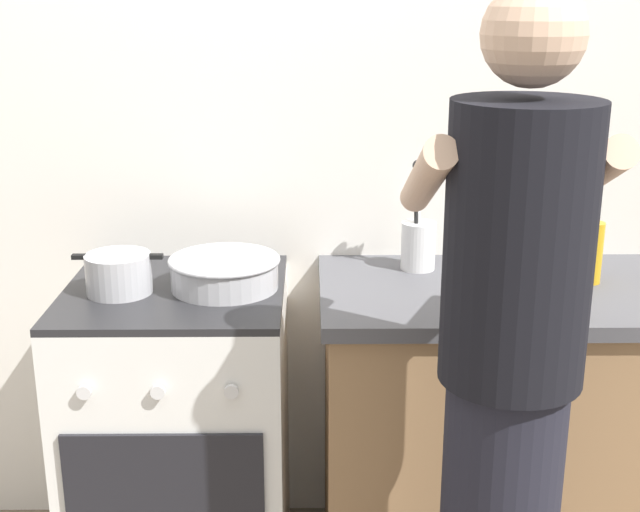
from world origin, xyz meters
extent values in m
cube|color=silver|center=(0.20, 0.50, 1.25)|extent=(3.20, 0.10, 2.50)
cube|color=#99724C|center=(0.55, 0.15, 0.43)|extent=(0.96, 0.56, 0.86)
cube|color=#4C4C51|center=(0.55, 0.15, 0.88)|extent=(1.00, 0.60, 0.04)
cube|color=white|center=(-0.35, 0.15, 0.44)|extent=(0.60, 0.60, 0.88)
cube|color=#232326|center=(-0.35, 0.15, 0.89)|extent=(0.60, 0.60, 0.02)
cube|color=black|center=(-0.35, -0.16, 0.42)|extent=(0.51, 0.01, 0.40)
cylinder|color=silver|center=(-0.53, -0.16, 0.74)|extent=(0.04, 0.01, 0.04)
cylinder|color=silver|center=(-0.35, -0.16, 0.74)|extent=(0.04, 0.01, 0.04)
cylinder|color=silver|center=(-0.17, -0.16, 0.74)|extent=(0.04, 0.01, 0.04)
cylinder|color=#B2B2B7|center=(-0.49, 0.11, 0.95)|extent=(0.18, 0.18, 0.11)
cube|color=black|center=(-0.59, 0.11, 1.00)|extent=(0.04, 0.02, 0.01)
cube|color=black|center=(-0.39, 0.11, 1.00)|extent=(0.04, 0.02, 0.01)
cylinder|color=#B7B7BC|center=(-0.21, 0.15, 0.94)|extent=(0.29, 0.29, 0.08)
torus|color=#B7B7BC|center=(-0.21, 0.15, 0.98)|extent=(0.31, 0.31, 0.01)
cylinder|color=silver|center=(0.34, 0.31, 0.97)|extent=(0.10, 0.10, 0.14)
cylinder|color=silver|center=(0.34, 0.31, 1.04)|extent=(0.02, 0.06, 0.23)
sphere|color=silver|center=(0.34, 0.31, 1.17)|extent=(0.03, 0.03, 0.03)
cylinder|color=white|center=(0.33, 0.32, 1.04)|extent=(0.04, 0.06, 0.23)
sphere|color=white|center=(0.33, 0.32, 1.16)|extent=(0.03, 0.03, 0.03)
cylinder|color=black|center=(0.33, 0.31, 1.06)|extent=(0.02, 0.03, 0.28)
sphere|color=black|center=(0.33, 0.31, 1.21)|extent=(0.03, 0.03, 0.03)
cylinder|color=silver|center=(0.54, 0.19, 0.93)|extent=(0.04, 0.04, 0.06)
cylinder|color=red|center=(0.54, 0.19, 0.97)|extent=(0.04, 0.04, 0.02)
cylinder|color=gold|center=(0.80, 0.19, 0.99)|extent=(0.06, 0.06, 0.17)
cylinder|color=gold|center=(0.80, 0.19, 1.09)|extent=(0.03, 0.03, 0.04)
cylinder|color=black|center=(0.80, 0.19, 1.12)|extent=(0.03, 0.03, 0.02)
cylinder|color=black|center=(0.44, -0.42, 1.19)|extent=(0.30, 0.30, 0.58)
sphere|color=#D3AA8C|center=(0.44, -0.42, 1.60)|extent=(0.20, 0.20, 0.20)
cylinder|color=#D3AA8C|center=(0.27, -0.28, 1.30)|extent=(0.07, 0.41, 0.24)
cylinder|color=#D3AA8C|center=(0.61, -0.28, 1.30)|extent=(0.07, 0.41, 0.24)
camera|label=1|loc=(0.03, -2.05, 1.67)|focal=47.66mm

